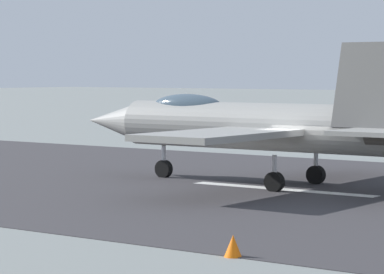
# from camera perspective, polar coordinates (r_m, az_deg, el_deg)

# --- Properties ---
(ground_plane) EXTENTS (400.00, 400.00, 0.00)m
(ground_plane) POSITION_cam_1_polar(r_m,az_deg,el_deg) (38.78, 6.15, -3.05)
(ground_plane) COLOR gray
(runway_strip) EXTENTS (240.00, 26.00, 0.02)m
(runway_strip) POSITION_cam_1_polar(r_m,az_deg,el_deg) (38.77, 6.18, -3.04)
(runway_strip) COLOR #363437
(runway_strip) RESTS_ON ground
(fighter_jet) EXTENTS (16.50, 14.81, 5.62)m
(fighter_jet) POSITION_cam_1_polar(r_m,az_deg,el_deg) (40.59, 3.69, 0.69)
(fighter_jet) COLOR gray
(fighter_jet) RESTS_ON ground
(marker_cone_near) EXTENTS (0.44, 0.44, 0.55)m
(marker_cone_near) POSITION_cam_1_polar(r_m,az_deg,el_deg) (24.94, 2.32, -6.14)
(marker_cone_near) COLOR orange
(marker_cone_near) RESTS_ON ground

